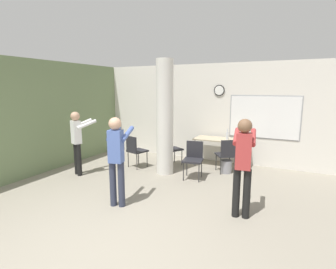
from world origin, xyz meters
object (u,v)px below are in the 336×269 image
Objects in this scene: person_playing_front at (117,155)px; chair_table_front at (193,157)px; chair_table_right at (227,153)px; person_watching_back at (77,138)px; bottle_on_table at (227,136)px; person_playing_side at (243,160)px; chair_table_left at (171,147)px; chair_near_pillar at (135,149)px; folding_table at (221,141)px.

chair_table_front is at bearing 70.33° from person_playing_front.
chair_table_right is 0.56× the size of person_watching_back.
bottle_on_table is 0.33× the size of chair_table_front.
bottle_on_table is at bearing 108.58° from person_playing_side.
chair_table_left is at bearing -179.55° from chair_table_right.
chair_table_front is 2.16m from person_playing_front.
chair_near_pillar is at bearing -152.03° from bottle_on_table.
person_playing_side is (0.77, -2.14, 0.46)m from chair_table_right.
person_playing_front is (-1.20, -3.23, 0.09)m from bottle_on_table.
chair_table_right is 0.54× the size of person_playing_front.
chair_near_pillar is at bearing 177.00° from chair_table_front.
chair_table_front is (0.93, -0.71, 0.00)m from chair_table_left.
chair_table_front is (-0.49, -1.24, -0.35)m from bottle_on_table.
chair_table_front is at bearing -111.45° from bottle_on_table.
person_playing_front is (-1.32, -2.70, 0.44)m from chair_table_right.
chair_near_pillar is 1.00× the size of chair_table_left.
chair_table_left is at bearing -159.38° from bottle_on_table.
chair_near_pillar is 1.00× the size of chair_table_right.
person_playing_side reaches higher than chair_table_front.
chair_table_right is at bearing 15.36° from chair_near_pillar.
chair_table_right is 2.33m from person_playing_side.
chair_table_left is 1.00× the size of chair_table_front.
person_watching_back is at bearing -134.67° from chair_table_left.
chair_near_pillar and chair_table_right have the same top height.
chair_table_right reaches higher than folding_table.
chair_table_left is at bearing 137.38° from person_playing_side.
bottle_on_table reaches higher than folding_table.
person_watching_back is (-1.69, -1.71, 0.41)m from chair_table_left.
person_watching_back reaches higher than bottle_on_table.
person_playing_side is at bearing 14.96° from person_playing_front.
person_playing_front is at bearing -27.13° from person_watching_back.
chair_near_pillar is 0.53× the size of person_playing_side.
person_watching_back is (-0.94, -1.09, 0.41)m from chair_near_pillar.
folding_table is 0.24m from bottle_on_table.
folding_table is at bearing 30.24° from chair_near_pillar.
chair_table_right is (1.54, 0.01, 0.00)m from chair_table_left.
bottle_on_table is at bearing 20.62° from chair_table_left.
chair_table_left and chair_table_right have the same top height.
person_playing_side reaches higher than chair_near_pillar.
chair_table_left is at bearing 39.52° from chair_near_pillar.
chair_table_left is 0.56× the size of person_watching_back.
chair_near_pillar is 0.54× the size of person_playing_front.
chair_near_pillar is at bearing -164.64° from chair_table_right.
folding_table is at bearing 174.29° from bottle_on_table.
folding_table is at bearing 75.61° from chair_table_front.
folding_table is at bearing 37.51° from person_watching_back.
chair_near_pillar is (-2.01, -1.17, -0.18)m from folding_table.
person_watching_back is (-1.92, 0.98, -0.04)m from person_playing_front.
person_playing_front reaches higher than folding_table.
person_playing_front is at bearing -116.03° from chair_table_right.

